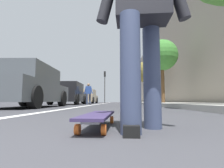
# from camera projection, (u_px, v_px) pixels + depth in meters

# --- Properties ---
(ground_plane) EXTENTS (80.00, 80.00, 0.00)m
(ground_plane) POSITION_uv_depth(u_px,v_px,m) (113.00, 105.00, 10.28)
(ground_plane) COLOR #38383D
(lane_stripe_white) EXTENTS (52.00, 0.16, 0.01)m
(lane_stripe_white) POSITION_uv_depth(u_px,v_px,m) (105.00, 103.00, 20.26)
(lane_stripe_white) COLOR silver
(lane_stripe_white) RESTS_ON ground
(sidewalk_curb) EXTENTS (52.00, 3.20, 0.14)m
(sidewalk_curb) POSITION_uv_depth(u_px,v_px,m) (150.00, 103.00, 18.13)
(sidewalk_curb) COLOR #9E9B93
(sidewalk_curb) RESTS_ON ground
(building_facade) EXTENTS (40.00, 1.20, 9.58)m
(building_facade) POSITION_uv_depth(u_px,v_px,m) (162.00, 66.00, 22.51)
(building_facade) COLOR gray
(building_facade) RESTS_ON ground
(skateboard) EXTENTS (0.85, 0.24, 0.11)m
(skateboard) POSITION_uv_depth(u_px,v_px,m) (98.00, 116.00, 1.40)
(skateboard) COLOR orange
(skateboard) RESTS_ON ground
(skater_person) EXTENTS (0.45, 0.72, 1.64)m
(skater_person) POSITION_uv_depth(u_px,v_px,m) (142.00, 7.00, 1.33)
(skater_person) COLOR #384260
(skater_person) RESTS_ON ground
(parked_car_near) EXTENTS (4.29, 1.96, 1.50)m
(parked_car_near) POSITION_uv_depth(u_px,v_px,m) (29.00, 87.00, 6.31)
(parked_car_near) COLOR #4C5156
(parked_car_near) RESTS_ON ground
(parked_car_mid) EXTENTS (4.11, 1.90, 1.49)m
(parked_car_mid) POSITION_uv_depth(u_px,v_px,m) (69.00, 94.00, 12.00)
(parked_car_mid) COLOR black
(parked_car_mid) RESTS_ON ground
(parked_car_far) EXTENTS (4.38, 1.98, 1.49)m
(parked_car_far) POSITION_uv_depth(u_px,v_px,m) (87.00, 97.00, 18.87)
(parked_car_far) COLOR tan
(parked_car_far) RESTS_ON ground
(traffic_light) EXTENTS (0.33, 0.28, 4.72)m
(traffic_light) POSITION_uv_depth(u_px,v_px,m) (105.00, 81.00, 25.92)
(traffic_light) COLOR #2D2D2D
(traffic_light) RESTS_ON ground
(street_tree_mid) EXTENTS (2.06, 2.06, 4.32)m
(street_tree_mid) POSITION_uv_depth(u_px,v_px,m) (162.00, 56.00, 11.52)
(street_tree_mid) COLOR brown
(street_tree_mid) RESTS_ON ground
(street_tree_far) EXTENTS (2.23, 2.23, 4.31)m
(street_tree_far) POSITION_uv_depth(u_px,v_px,m) (147.00, 72.00, 17.56)
(street_tree_far) COLOR brown
(street_tree_far) RESTS_ON ground
(pedestrian_distant) EXTENTS (0.42, 0.66, 1.50)m
(pedestrian_distant) POSITION_uv_depth(u_px,v_px,m) (88.00, 92.00, 12.37)
(pedestrian_distant) COLOR #384260
(pedestrian_distant) RESTS_ON ground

